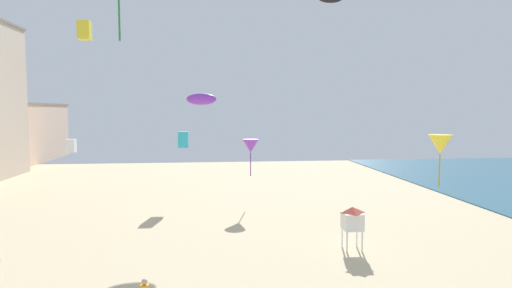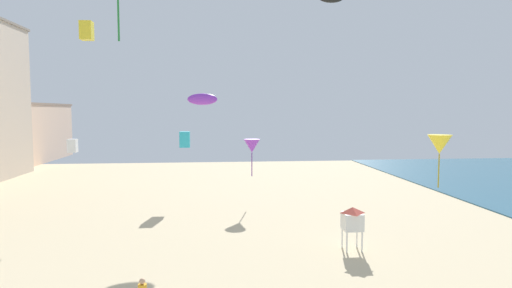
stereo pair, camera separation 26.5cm
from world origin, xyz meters
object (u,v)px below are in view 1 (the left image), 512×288
(kite_yellow_box, at_px, (84,30))
(kite_white_box, at_px, (71,146))
(kite_yellow_delta, at_px, (440,144))
(kite_cyan_box, at_px, (183,140))
(lifeguard_stand, at_px, (352,219))
(kite_purple_delta, at_px, (251,146))
(kite_purple_parafoil_2, at_px, (201,99))

(kite_yellow_box, height_order, kite_white_box, kite_yellow_box)
(kite_yellow_delta, xyz_separation_m, kite_cyan_box, (-13.01, 21.25, -1.13))
(lifeguard_stand, height_order, kite_cyan_box, kite_cyan_box)
(kite_yellow_delta, distance_m, kite_cyan_box, 24.94)
(lifeguard_stand, height_order, kite_purple_delta, kite_purple_delta)
(kite_yellow_box, relative_size, kite_yellow_delta, 0.68)
(lifeguard_stand, bearing_deg, kite_white_box, 133.78)
(kite_white_box, distance_m, kite_purple_delta, 14.66)
(kite_yellow_delta, xyz_separation_m, kite_purple_parafoil_2, (-11.19, 14.92, 2.43))
(kite_cyan_box, bearing_deg, kite_yellow_delta, -58.53)
(kite_white_box, relative_size, kite_cyan_box, 0.66)
(kite_white_box, xyz_separation_m, kite_purple_delta, (13.50, 5.67, -0.60))
(kite_purple_delta, bearing_deg, kite_cyan_box, 158.33)
(kite_cyan_box, bearing_deg, kite_yellow_box, 176.50)
(kite_cyan_box, bearing_deg, lifeguard_stand, -56.22)
(kite_white_box, bearing_deg, lifeguard_stand, -23.62)
(kite_purple_delta, bearing_deg, kite_yellow_delta, -69.69)
(lifeguard_stand, xyz_separation_m, kite_white_box, (-18.19, 7.95, 3.80))
(kite_purple_delta, bearing_deg, kite_purple_parafoil_2, -136.89)
(kite_purple_parafoil_2, bearing_deg, kite_cyan_box, 106.03)
(kite_white_box, distance_m, kite_yellow_delta, 24.38)
(kite_cyan_box, bearing_deg, kite_white_box, -132.83)
(lifeguard_stand, height_order, kite_white_box, kite_white_box)
(kite_yellow_box, height_order, kite_purple_delta, kite_yellow_box)
(kite_yellow_box, relative_size, kite_purple_delta, 0.50)
(kite_purple_delta, xyz_separation_m, kite_cyan_box, (-6.03, 2.40, 0.46))
(lifeguard_stand, bearing_deg, kite_yellow_delta, -88.94)
(kite_yellow_delta, bearing_deg, kite_white_box, 147.22)
(lifeguard_stand, distance_m, kite_purple_parafoil_2, 14.99)
(kite_white_box, xyz_separation_m, kite_purple_parafoil_2, (9.29, 1.73, 3.41))
(kite_yellow_delta, bearing_deg, kite_purple_parafoil_2, 126.87)
(lifeguard_stand, bearing_deg, kite_purple_parafoil_2, 109.97)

